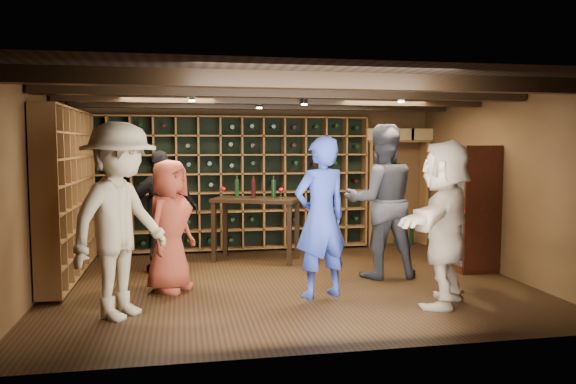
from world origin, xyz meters
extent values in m
plane|color=black|center=(0.00, 0.00, 0.00)|extent=(6.00, 6.00, 0.00)
plane|color=#4D321A|center=(0.00, 2.50, 1.25)|extent=(6.00, 0.00, 6.00)
plane|color=#4D321A|center=(0.00, -2.50, 1.25)|extent=(6.00, 0.00, 6.00)
plane|color=#4D321A|center=(-3.00, 0.00, 1.25)|extent=(0.00, 5.00, 5.00)
plane|color=#4D321A|center=(3.00, 0.00, 1.25)|extent=(0.00, 5.00, 5.00)
plane|color=black|center=(0.00, 0.00, 2.50)|extent=(6.00, 6.00, 0.00)
cube|color=black|center=(0.00, -1.60, 2.42)|extent=(5.90, 0.18, 0.16)
cube|color=black|center=(0.00, -0.50, 2.42)|extent=(5.90, 0.18, 0.16)
cube|color=black|center=(0.00, 0.60, 2.42)|extent=(5.90, 0.18, 0.16)
cube|color=black|center=(0.00, 1.70, 2.42)|extent=(5.90, 0.18, 0.16)
cylinder|color=black|center=(-1.20, 0.00, 2.39)|extent=(0.10, 0.10, 0.10)
cylinder|color=black|center=(0.30, 0.40, 2.39)|extent=(0.10, 0.10, 0.10)
cylinder|color=black|center=(1.40, -0.30, 2.39)|extent=(0.10, 0.10, 0.10)
cylinder|color=black|center=(-0.20, 1.20, 2.39)|extent=(0.10, 0.10, 0.10)
cube|color=brown|center=(-0.52, 2.33, 1.15)|extent=(4.65, 0.30, 2.20)
cube|color=black|center=(-0.52, 2.33, 1.15)|extent=(4.56, 0.02, 2.16)
cube|color=brown|center=(-2.83, 0.82, 1.15)|extent=(0.30, 2.65, 2.20)
cube|color=black|center=(-2.83, 0.82, 1.15)|extent=(0.29, 0.02, 2.16)
cube|color=brown|center=(2.40, 2.32, 1.85)|extent=(1.15, 0.32, 0.04)
cube|color=brown|center=(2.92, 2.32, 0.93)|extent=(0.05, 0.28, 1.85)
cube|color=brown|center=(1.88, 2.32, 0.93)|extent=(0.05, 0.28, 1.85)
cube|color=#9A7C4D|center=(2.00, 2.32, 1.97)|extent=(0.40, 0.30, 0.20)
cube|color=#9A7C4D|center=(2.45, 2.32, 1.97)|extent=(0.40, 0.30, 0.20)
cube|color=#9A7C4D|center=(2.80, 2.32, 1.97)|extent=(0.40, 0.30, 0.20)
cube|color=black|center=(2.72, 0.20, 0.05)|extent=(0.55, 0.50, 0.10)
cube|color=black|center=(2.72, 0.20, 0.90)|extent=(0.55, 0.50, 1.70)
cube|color=white|center=(2.46, 0.20, 0.90)|extent=(0.01, 0.46, 1.60)
cube|color=black|center=(2.72, 0.20, 0.90)|extent=(0.50, 0.44, 0.02)
sphere|color=#59260C|center=(2.70, 0.20, 1.00)|extent=(0.18, 0.18, 0.18)
imported|color=navy|center=(0.26, -0.72, 0.94)|extent=(0.79, 0.64, 1.89)
imported|color=black|center=(1.30, 0.10, 1.03)|extent=(1.04, 0.83, 2.06)
imported|color=maroon|center=(-1.49, -0.12, 0.81)|extent=(0.85, 0.94, 1.61)
imported|color=black|center=(-1.61, 0.88, 0.86)|extent=(1.07, 0.64, 1.71)
imported|color=gray|center=(-1.97, -1.10, 1.01)|extent=(1.38, 1.50, 2.02)
imported|color=tan|center=(1.53, -1.30, 0.92)|extent=(1.53, 1.65, 1.85)
cube|color=black|center=(-0.22, 1.48, 0.94)|extent=(1.44, 1.11, 0.05)
cube|color=black|center=(-0.87, 1.47, 0.46)|extent=(0.08, 0.08, 0.92)
cube|color=black|center=(0.21, 0.99, 0.46)|extent=(0.08, 0.08, 0.92)
cube|color=black|center=(-0.65, 1.96, 0.46)|extent=(0.08, 0.08, 0.92)
cube|color=black|center=(0.43, 1.49, 0.46)|extent=(0.08, 0.08, 0.92)
cylinder|color=black|center=(-0.49, 1.65, 1.11)|extent=(0.07, 0.07, 0.28)
cylinder|color=black|center=(-0.25, 1.55, 1.11)|extent=(0.07, 0.07, 0.28)
cylinder|color=black|center=(0.05, 1.42, 1.11)|extent=(0.07, 0.07, 0.28)
camera|label=1|loc=(-1.33, -7.05, 1.80)|focal=35.00mm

